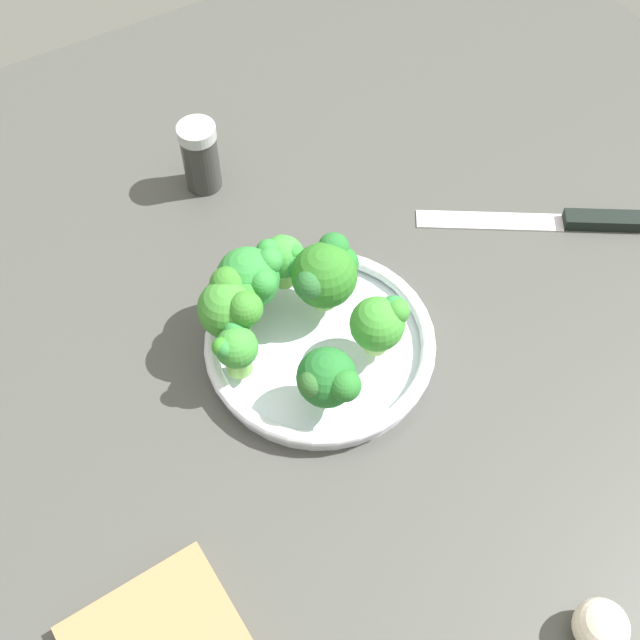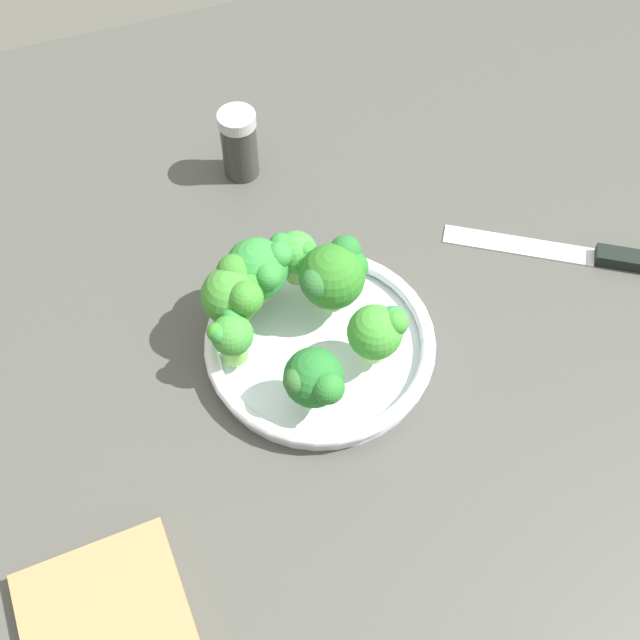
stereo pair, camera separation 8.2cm
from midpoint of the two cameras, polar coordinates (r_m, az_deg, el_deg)
The scene contains 11 objects.
ground_plane at distance 86.54cm, azimuth 5.51°, elevation -4.17°, with size 130.00×130.00×2.50cm, color #444540.
bowl at distance 85.22cm, azimuth 2.73°, elevation -1.87°, with size 23.73×23.73×2.81cm.
broccoli_floret_0 at distance 80.35cm, azimuth 6.97°, elevation -0.84°, with size 5.44×6.10×6.57cm.
broccoli_floret_1 at distance 83.11cm, azimuth 3.76°, elevation 2.93°, with size 6.72×7.52×7.73cm.
broccoli_floret_2 at distance 79.89cm, azimuth -3.26°, elevation -1.23°, with size 4.59×4.46×5.86cm.
broccoli_floret_3 at distance 77.06cm, azimuth 2.62°, elevation -4.33°, with size 6.58×5.94×6.49cm.
broccoli_floret_4 at distance 81.39cm, azimuth -2.98°, elevation 1.46°, with size 6.60×6.88×7.68cm.
broccoli_floret_5 at distance 85.11cm, azimuth 1.08°, elevation 4.36°, with size 5.28×4.93×6.61cm.
broccoli_floret_6 at distance 83.01cm, azimuth -1.67°, elevation 3.27°, with size 6.91×7.96×7.73cm.
knife at distance 99.54cm, azimuth 20.65°, elevation 4.02°, with size 16.22×23.78×1.50cm.
pepper_shaker at distance 99.65cm, azimuth -3.20°, elevation 11.84°, with size 4.45×4.45×9.01cm.
Camera 2 is at (-40.04, 19.11, 72.92)cm, focal length 46.61 mm.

